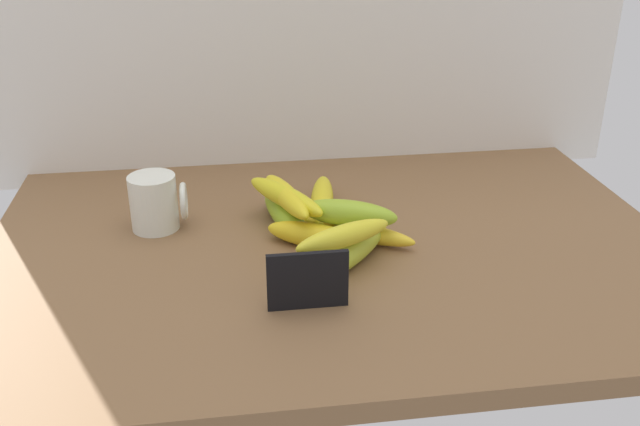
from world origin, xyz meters
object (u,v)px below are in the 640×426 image
at_px(banana_3, 346,255).
at_px(banana_4, 316,236).
at_px(chalkboard_sign, 308,282).
at_px(banana_6, 342,236).
at_px(banana_5, 286,196).
at_px(banana_1, 323,201).
at_px(banana_0, 355,231).
at_px(banana_2, 285,215).
at_px(banana_8, 349,214).
at_px(banana_7, 285,196).
at_px(coffee_mug, 156,202).

xyz_separation_m(banana_3, banana_4, (-0.04, 0.07, -0.00)).
height_order(chalkboard_sign, banana_3, chalkboard_sign).
bearing_deg(banana_4, banana_6, -71.31).
bearing_deg(chalkboard_sign, banana_3, 55.20).
relative_size(chalkboard_sign, banana_5, 0.62).
xyz_separation_m(banana_1, banana_4, (-0.03, -0.13, 0.00)).
distance_m(banana_0, banana_6, 0.11).
height_order(chalkboard_sign, banana_2, chalkboard_sign).
height_order(banana_2, banana_5, banana_5).
height_order(banana_5, banana_8, banana_5).
bearing_deg(banana_1, chalkboard_sign, -102.24).
height_order(chalkboard_sign, banana_6, chalkboard_sign).
xyz_separation_m(banana_5, banana_8, (0.09, -0.07, -0.01)).
xyz_separation_m(banana_0, banana_1, (-0.04, 0.12, 0.00)).
relative_size(banana_3, banana_7, 1.08).
distance_m(banana_0, banana_8, 0.04).
xyz_separation_m(banana_6, banana_8, (0.03, 0.08, -0.01)).
relative_size(coffee_mug, banana_8, 0.60).
relative_size(chalkboard_sign, banana_0, 0.54).
height_order(chalkboard_sign, banana_8, chalkboard_sign).
relative_size(coffee_mug, banana_4, 0.56).
bearing_deg(coffee_mug, banana_7, -9.97).
distance_m(banana_5, banana_7, 0.00).
xyz_separation_m(coffee_mug, banana_0, (0.32, -0.09, -0.03)).
bearing_deg(banana_8, banana_1, 99.61).
height_order(banana_0, banana_5, banana_5).
bearing_deg(banana_4, banana_5, 118.57).
height_order(chalkboard_sign, banana_4, chalkboard_sign).
xyz_separation_m(banana_0, banana_6, (-0.04, -0.10, 0.04)).
xyz_separation_m(banana_2, banana_7, (-0.00, -0.01, 0.04)).
bearing_deg(banana_1, banana_0, -72.95).
xyz_separation_m(banana_0, banana_2, (-0.11, 0.07, 0.01)).
bearing_deg(banana_6, banana_4, 108.69).
bearing_deg(banana_3, banana_8, 76.37).
distance_m(banana_1, banana_7, 0.10).
bearing_deg(chalkboard_sign, banana_1, 77.76).
bearing_deg(banana_5, banana_2, 96.10).
xyz_separation_m(banana_0, banana_4, (-0.07, -0.02, 0.00)).
relative_size(banana_0, banana_5, 1.14).
bearing_deg(banana_8, banana_3, -103.63).
distance_m(banana_6, banana_7, 0.17).
distance_m(coffee_mug, banana_3, 0.34).
xyz_separation_m(chalkboard_sign, banana_0, (0.10, 0.19, -0.02)).
relative_size(banana_4, banana_8, 1.06).
bearing_deg(chalkboard_sign, banana_2, 91.17).
distance_m(banana_1, banana_5, 0.10).
bearing_deg(banana_4, banana_7, 119.87).
bearing_deg(banana_1, coffee_mug, -175.06).
xyz_separation_m(chalkboard_sign, banana_8, (0.09, 0.17, 0.01)).
distance_m(coffee_mug, banana_1, 0.28).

